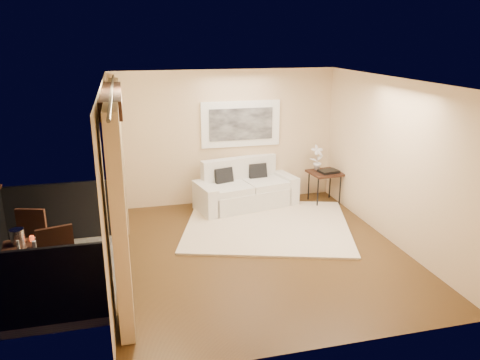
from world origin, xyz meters
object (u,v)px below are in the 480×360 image
object	(u,v)px
bistro_table	(28,252)
orchid	(317,158)
sofa	(245,190)
side_table	(325,175)
ice_bucket	(17,237)
balcony_chair_near	(59,261)
balcony_chair_far	(36,233)

from	to	relation	value
bistro_table	orchid	bearing A→B (deg)	27.15
orchid	sofa	bearing A→B (deg)	179.45
side_table	ice_bucket	world-z (taller)	ice_bucket
sofa	balcony_chair_near	xyz separation A→B (m)	(-3.19, -2.91, 0.26)
sofa	orchid	distance (m)	1.64
side_table	balcony_chair_far	distance (m)	5.53
ice_bucket	sofa	bearing A→B (deg)	34.05
side_table	orchid	bearing A→B (deg)	123.31
orchid	ice_bucket	size ratio (longest dim) A/B	2.62
balcony_chair_far	ice_bucket	xyz separation A→B (m)	(-0.10, -0.68, 0.25)
side_table	balcony_chair_near	xyz separation A→B (m)	(-4.84, -2.72, -0.00)
side_table	ice_bucket	xyz separation A→B (m)	(-5.37, -2.33, 0.22)
side_table	sofa	bearing A→B (deg)	173.58
bistro_table	ice_bucket	size ratio (longest dim) A/B	3.62
bistro_table	side_table	bearing A→B (deg)	25.14
sofa	bistro_table	world-z (taller)	sofa
bistro_table	ice_bucket	xyz separation A→B (m)	(-0.13, 0.13, 0.18)
bistro_table	balcony_chair_near	bearing A→B (deg)	-33.53
sofa	balcony_chair_far	distance (m)	4.07
balcony_chair_near	ice_bucket	bearing A→B (deg)	128.40
ice_bucket	orchid	bearing A→B (deg)	25.44
orchid	balcony_chair_far	world-z (taller)	orchid
balcony_chair_near	side_table	bearing A→B (deg)	14.51
bistro_table	balcony_chair_near	size ratio (longest dim) A/B	0.70
orchid	side_table	bearing A→B (deg)	-56.69
balcony_chair_far	ice_bucket	bearing A→B (deg)	98.70
ice_bucket	balcony_chair_far	bearing A→B (deg)	81.98
side_table	ice_bucket	size ratio (longest dim) A/B	3.32
side_table	balcony_chair_near	world-z (taller)	balcony_chair_near
side_table	ice_bucket	distance (m)	5.86
side_table	balcony_chair_near	distance (m)	5.56
side_table	bistro_table	distance (m)	5.79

